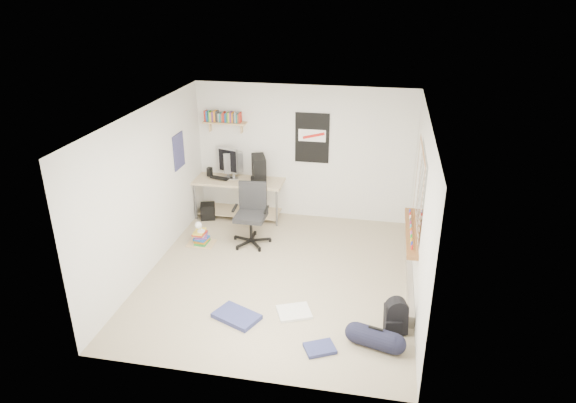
% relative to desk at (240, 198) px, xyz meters
% --- Properties ---
extents(floor, '(4.00, 4.50, 0.01)m').
position_rel_desk_xyz_m(floor, '(1.18, -2.00, -0.37)').
color(floor, gray).
rests_on(floor, ground).
extents(ceiling, '(4.00, 4.50, 0.01)m').
position_rel_desk_xyz_m(ceiling, '(1.18, -2.00, 2.14)').
color(ceiling, white).
rests_on(ceiling, ground).
extents(back_wall, '(4.00, 0.01, 2.50)m').
position_rel_desk_xyz_m(back_wall, '(1.18, 0.25, 0.89)').
color(back_wall, silver).
rests_on(back_wall, ground).
extents(left_wall, '(0.01, 4.50, 2.50)m').
position_rel_desk_xyz_m(left_wall, '(-0.83, -2.00, 0.89)').
color(left_wall, silver).
rests_on(left_wall, ground).
extents(right_wall, '(0.01, 4.50, 2.50)m').
position_rel_desk_xyz_m(right_wall, '(3.18, -2.00, 0.89)').
color(right_wall, silver).
rests_on(right_wall, ground).
extents(desk, '(1.83, 1.21, 0.77)m').
position_rel_desk_xyz_m(desk, '(0.00, 0.00, 0.00)').
color(desk, tan).
rests_on(desk, floor).
extents(monitor_left, '(0.44, 0.23, 0.47)m').
position_rel_desk_xyz_m(monitor_left, '(-0.21, 0.00, 0.64)').
color(monitor_left, '#9B9CA0').
rests_on(monitor_left, desk).
extents(monitor_right, '(0.36, 0.23, 0.39)m').
position_rel_desk_xyz_m(monitor_right, '(-0.10, 0.00, 0.60)').
color(monitor_right, '#949599').
rests_on(monitor_right, desk).
extents(pc_tower, '(0.37, 0.51, 0.49)m').
position_rel_desk_xyz_m(pc_tower, '(0.41, -0.10, 0.65)').
color(pc_tower, black).
rests_on(pc_tower, desk).
extents(keyboard, '(0.38, 0.21, 0.02)m').
position_rel_desk_xyz_m(keyboard, '(-0.35, -0.08, 0.41)').
color(keyboard, black).
rests_on(keyboard, desk).
extents(speaker_left, '(0.10, 0.10, 0.17)m').
position_rel_desk_xyz_m(speaker_left, '(-0.57, 0.00, 0.49)').
color(speaker_left, black).
rests_on(speaker_left, desk).
extents(speaker_right, '(0.10, 0.10, 0.17)m').
position_rel_desk_xyz_m(speaker_right, '(0.36, -0.31, 0.49)').
color(speaker_right, black).
rests_on(speaker_right, desk).
extents(office_chair, '(0.73, 0.73, 1.06)m').
position_rel_desk_xyz_m(office_chair, '(0.50, -1.06, 0.13)').
color(office_chair, black).
rests_on(office_chair, floor).
extents(wall_shelf, '(0.80, 0.22, 0.24)m').
position_rel_desk_xyz_m(wall_shelf, '(-0.27, 0.14, 1.42)').
color(wall_shelf, tan).
rests_on(wall_shelf, back_wall).
extents(poster_back_wall, '(0.62, 0.03, 0.92)m').
position_rel_desk_xyz_m(poster_back_wall, '(1.33, 0.23, 1.19)').
color(poster_back_wall, black).
rests_on(poster_back_wall, back_wall).
extents(poster_left_wall, '(0.02, 0.42, 0.60)m').
position_rel_desk_xyz_m(poster_left_wall, '(-0.81, -0.80, 1.14)').
color(poster_left_wall, navy).
rests_on(poster_left_wall, left_wall).
extents(window, '(0.10, 1.50, 1.26)m').
position_rel_desk_xyz_m(window, '(3.13, -1.70, 1.08)').
color(window, brown).
rests_on(window, right_wall).
extents(baseboard_heater, '(0.08, 2.50, 0.18)m').
position_rel_desk_xyz_m(baseboard_heater, '(3.13, -1.70, -0.28)').
color(baseboard_heater, '#B7B2A8').
rests_on(baseboard_heater, floor).
extents(backpack, '(0.33, 0.29, 0.38)m').
position_rel_desk_xyz_m(backpack, '(2.93, -3.05, -0.16)').
color(backpack, black).
rests_on(backpack, floor).
extents(duffel_bag, '(0.33, 0.33, 0.52)m').
position_rel_desk_xyz_m(duffel_bag, '(2.68, -3.40, -0.22)').
color(duffel_bag, black).
rests_on(duffel_bag, floor).
extents(tshirt, '(0.55, 0.51, 0.04)m').
position_rel_desk_xyz_m(tshirt, '(1.58, -2.91, -0.34)').
color(tshirt, silver).
rests_on(tshirt, floor).
extents(jeans_a, '(0.70, 0.59, 0.07)m').
position_rel_desk_xyz_m(jeans_a, '(0.84, -3.16, -0.33)').
color(jeans_a, navy).
rests_on(jeans_a, floor).
extents(jeans_b, '(0.45, 0.41, 0.05)m').
position_rel_desk_xyz_m(jeans_b, '(2.03, -3.59, -0.34)').
color(jeans_b, navy).
rests_on(jeans_b, floor).
extents(book_stack, '(0.55, 0.48, 0.33)m').
position_rel_desk_xyz_m(book_stack, '(-0.35, -1.24, -0.21)').
color(book_stack, brown).
rests_on(book_stack, floor).
extents(desk_lamp, '(0.15, 0.23, 0.22)m').
position_rel_desk_xyz_m(desk_lamp, '(-0.33, -1.26, 0.02)').
color(desk_lamp, white).
rests_on(desk_lamp, book_stack).
extents(subwoofer, '(0.34, 0.34, 0.30)m').
position_rel_desk_xyz_m(subwoofer, '(-0.57, -0.24, -0.22)').
color(subwoofer, black).
rests_on(subwoofer, floor).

